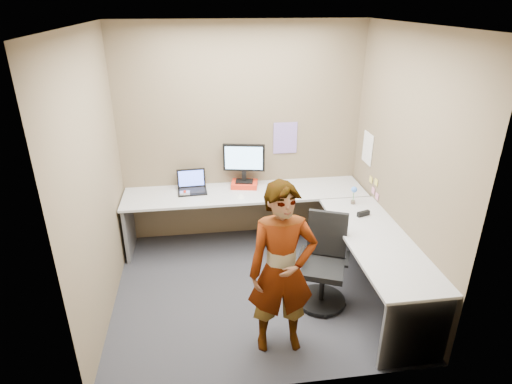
{
  "coord_description": "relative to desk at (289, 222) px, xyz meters",
  "views": [
    {
      "loc": [
        -0.52,
        -3.79,
        2.9
      ],
      "look_at": [
        0.03,
        0.25,
        1.05
      ],
      "focal_mm": 30.0,
      "sensor_mm": 36.0,
      "label": 1
    }
  ],
  "objects": [
    {
      "name": "office_chair",
      "position": [
        0.22,
        -0.66,
        -0.2
      ],
      "size": [
        0.55,
        0.55,
        0.95
      ],
      "rotation": [
        0.0,
        0.0,
        -0.39
      ],
      "color": "black",
      "rests_on": "ground"
    },
    {
      "name": "ceiling",
      "position": [
        -0.44,
        -0.39,
        2.11
      ],
      "size": [
        3.0,
        3.0,
        0.0
      ],
      "primitive_type": "plane",
      "rotation": [
        3.14,
        0.0,
        0.0
      ],
      "color": "white",
      "rests_on": "wall_back"
    },
    {
      "name": "origami",
      "position": [
        -0.51,
        0.43,
        0.17
      ],
      "size": [
        0.1,
        0.1,
        0.06
      ],
      "primitive_type": "cone",
      "color": "white",
      "rests_on": "desk"
    },
    {
      "name": "sticky_note_a",
      "position": [
        1.05,
        0.16,
        0.36
      ],
      "size": [
        0.01,
        0.07,
        0.07
      ],
      "primitive_type": "cube",
      "color": "#F2E059",
      "rests_on": "wall_right"
    },
    {
      "name": "calendar_purple",
      "position": [
        0.11,
        0.9,
        0.71
      ],
      "size": [
        0.3,
        0.01,
        0.4
      ],
      "primitive_type": "cube",
      "color": "#846BB7",
      "rests_on": "wall_back"
    },
    {
      "name": "paper_ream",
      "position": [
        -0.43,
        0.75,
        0.17
      ],
      "size": [
        0.36,
        0.29,
        0.06
      ],
      "primitive_type": "cube",
      "rotation": [
        0.0,
        0.0,
        -0.2
      ],
      "color": "red",
      "rests_on": "desk"
    },
    {
      "name": "trackball_mouse",
      "position": [
        -1.17,
        0.58,
        0.17
      ],
      "size": [
        0.12,
        0.08,
        0.07
      ],
      "color": "#B7B7BC",
      "rests_on": "desk"
    },
    {
      "name": "ground",
      "position": [
        -0.44,
        -0.39,
        -0.59
      ],
      "size": [
        3.0,
        3.0,
        0.0
      ],
      "primitive_type": "plane",
      "color": "#27272C",
      "rests_on": "ground"
    },
    {
      "name": "person",
      "position": [
        -0.33,
        -1.22,
        0.21
      ],
      "size": [
        0.59,
        0.4,
        1.6
      ],
      "primitive_type": "imported",
      "rotation": [
        0.0,
        0.0,
        -0.02
      ],
      "color": "#999399",
      "rests_on": "ground"
    },
    {
      "name": "sticky_note_d",
      "position": [
        1.05,
        0.31,
        0.33
      ],
      "size": [
        0.01,
        0.07,
        0.07
      ],
      "primitive_type": "cube",
      "color": "#F2E059",
      "rests_on": "wall_right"
    },
    {
      "name": "wall_left",
      "position": [
        -1.94,
        -0.39,
        0.76
      ],
      "size": [
        0.0,
        2.7,
        2.7
      ],
      "primitive_type": "plane",
      "rotation": [
        1.57,
        0.0,
        1.57
      ],
      "color": "brown",
      "rests_on": "ground"
    },
    {
      "name": "desk",
      "position": [
        0.0,
        0.0,
        0.0
      ],
      "size": [
        2.98,
        2.58,
        0.73
      ],
      "color": "#BBBBBB",
      "rests_on": "ground"
    },
    {
      "name": "stapler",
      "position": [
        0.77,
        -0.23,
        0.17
      ],
      "size": [
        0.16,
        0.08,
        0.05
      ],
      "primitive_type": "cube",
      "rotation": [
        0.0,
        0.0,
        0.31
      ],
      "color": "black",
      "rests_on": "desk"
    },
    {
      "name": "wall_right",
      "position": [
        1.06,
        -0.39,
        0.76
      ],
      "size": [
        0.0,
        2.7,
        2.7
      ],
      "primitive_type": "plane",
      "rotation": [
        1.57,
        0.0,
        -1.57
      ],
      "color": "brown",
      "rests_on": "ground"
    },
    {
      "name": "sticky_note_b",
      "position": [
        1.05,
        0.21,
        0.23
      ],
      "size": [
        0.01,
        0.07,
        0.07
      ],
      "primitive_type": "cube",
      "color": "pink",
      "rests_on": "wall_right"
    },
    {
      "name": "flower",
      "position": [
        0.76,
        0.08,
        0.28
      ],
      "size": [
        0.07,
        0.07,
        0.22
      ],
      "color": "brown",
      "rests_on": "desk"
    },
    {
      "name": "calendar_white",
      "position": [
        1.05,
        0.51,
        0.66
      ],
      "size": [
        0.01,
        0.28,
        0.38
      ],
      "primitive_type": "cube",
      "color": "white",
      "rests_on": "wall_right"
    },
    {
      "name": "laptop",
      "position": [
        -1.08,
        0.72,
        0.21
      ],
      "size": [
        0.36,
        0.31,
        0.25
      ],
      "rotation": [
        0.0,
        0.0,
        0.06
      ],
      "color": "black",
      "rests_on": "desk"
    },
    {
      "name": "wall_back",
      "position": [
        -0.44,
        0.91,
        0.76
      ],
      "size": [
        3.0,
        0.0,
        3.0
      ],
      "primitive_type": "plane",
      "rotation": [
        1.57,
        0.0,
        0.0
      ],
      "color": "brown",
      "rests_on": "ground"
    },
    {
      "name": "sticky_note_c",
      "position": [
        1.05,
        0.09,
        0.21
      ],
      "size": [
        0.01,
        0.07,
        0.07
      ],
      "primitive_type": "cube",
      "color": "pink",
      "rests_on": "wall_right"
    },
    {
      "name": "monitor",
      "position": [
        -0.43,
        0.77,
        0.5
      ],
      "size": [
        0.51,
        0.19,
        0.49
      ],
      "rotation": [
        0.0,
        0.0,
        -0.2
      ],
      "color": "black",
      "rests_on": "paper_ream"
    }
  ]
}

